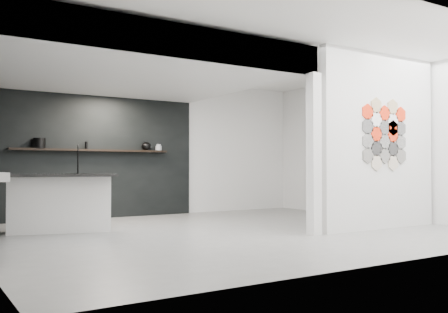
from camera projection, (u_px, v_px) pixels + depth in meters
The scene contains 15 objects.
floor at pixel (229, 232), 7.61m from camera, with size 7.00×6.00×0.01m, color slate.
partition_panel at pixel (379, 141), 7.98m from camera, with size 2.45×0.15×2.80m, color silver.
bay_clad_back at pixel (86, 157), 9.44m from camera, with size 4.40×0.04×2.35m, color black.
bulkhead at pixel (125, 67), 7.81m from camera, with size 4.40×4.00×0.40m, color silver.
corner_column at pixel (314, 154), 7.22m from camera, with size 0.16×0.16×2.35m, color silver.
fascia_beam at pixel (181, 41), 6.19m from camera, with size 4.40×0.16×0.40m, color silver.
display_shelf at pixel (93, 150), 9.41m from camera, with size 3.00×0.15×0.04m, color black.
kitchen_island at pixel (61, 202), 7.56m from camera, with size 1.80×1.18×1.34m.
stockpot at pixel (39, 143), 8.89m from camera, with size 0.22×0.22×0.18m, color black.
kettle at pixel (146, 146), 9.99m from camera, with size 0.19×0.19×0.16m, color black.
glass_bowl at pixel (159, 148), 10.13m from camera, with size 0.13×0.13×0.09m, color gray.
glass_vase at pixel (159, 147), 10.13m from camera, with size 0.09×0.09×0.12m, color gray.
bottle_dark at pixel (86, 145), 9.34m from camera, with size 0.05×0.05×0.14m, color black.
utensil_cup at pixel (34, 145), 8.84m from camera, with size 0.08×0.08×0.09m, color black.
hex_tile_cluster at pixel (385, 134), 7.93m from camera, with size 1.04×0.02×1.16m.
Camera 1 is at (-4.15, -6.40, 0.98)m, focal length 40.00 mm.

